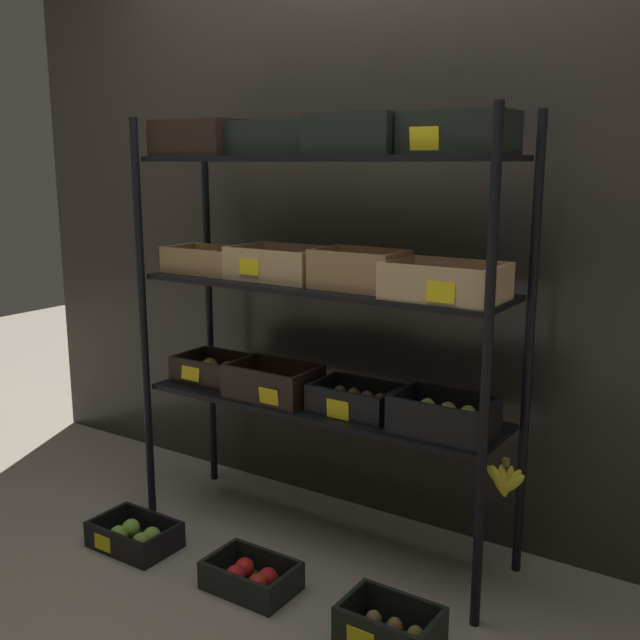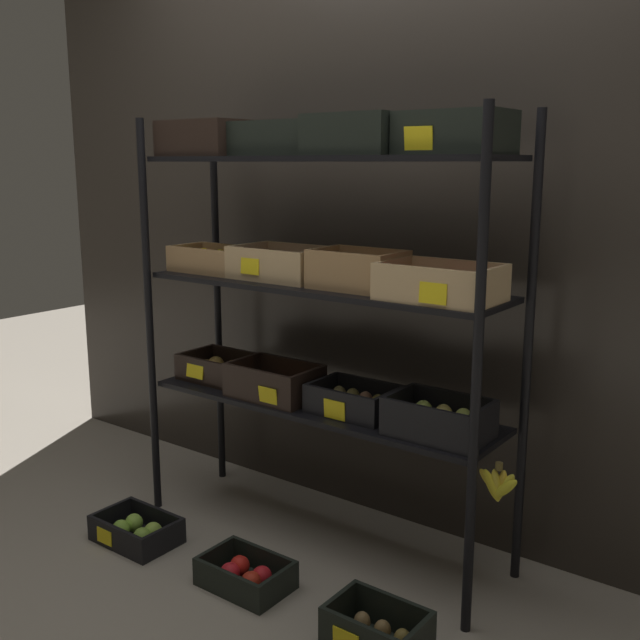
{
  "view_description": "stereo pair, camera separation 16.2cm",
  "coord_description": "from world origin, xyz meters",
  "px_view_note": "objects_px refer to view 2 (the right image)",
  "views": [
    {
      "loc": [
        1.52,
        -2.29,
        1.47
      ],
      "look_at": [
        0.0,
        0.0,
        0.89
      ],
      "focal_mm": 41.93,
      "sensor_mm": 36.0,
      "label": 1
    },
    {
      "loc": [
        1.65,
        -2.19,
        1.47
      ],
      "look_at": [
        0.0,
        0.0,
        0.89
      ],
      "focal_mm": 41.93,
      "sensor_mm": 36.0,
      "label": 2
    }
  ],
  "objects_px": {
    "crate_ground_apple_green": "(137,531)",
    "crate_ground_apple_red": "(246,575)",
    "crate_ground_kiwi": "(377,634)",
    "display_rack": "(320,280)"
  },
  "relations": [
    {
      "from": "crate_ground_apple_green",
      "to": "crate_ground_apple_red",
      "type": "bearing_deg",
      "value": 1.98
    },
    {
      "from": "crate_ground_apple_green",
      "to": "crate_ground_kiwi",
      "type": "relative_size",
      "value": 1.09
    },
    {
      "from": "display_rack",
      "to": "crate_ground_apple_red",
      "type": "height_order",
      "value": "display_rack"
    },
    {
      "from": "display_rack",
      "to": "crate_ground_kiwi",
      "type": "height_order",
      "value": "display_rack"
    },
    {
      "from": "crate_ground_kiwi",
      "to": "crate_ground_apple_red",
      "type": "bearing_deg",
      "value": 178.46
    },
    {
      "from": "crate_ground_apple_red",
      "to": "crate_ground_kiwi",
      "type": "xyz_separation_m",
      "value": [
        0.56,
        -0.02,
        0.01
      ]
    },
    {
      "from": "display_rack",
      "to": "crate_ground_apple_red",
      "type": "relative_size",
      "value": 5.21
    },
    {
      "from": "crate_ground_kiwi",
      "to": "crate_ground_apple_green",
      "type": "bearing_deg",
      "value": -179.78
    },
    {
      "from": "crate_ground_kiwi",
      "to": "display_rack",
      "type": "bearing_deg",
      "value": 141.32
    },
    {
      "from": "display_rack",
      "to": "crate_ground_kiwi",
      "type": "xyz_separation_m",
      "value": [
        0.55,
        -0.44,
        -1.0
      ]
    }
  ]
}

